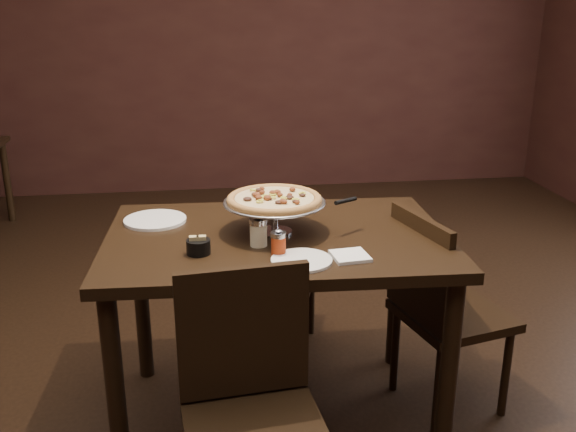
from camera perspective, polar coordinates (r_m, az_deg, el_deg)
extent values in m
cube|color=black|center=(2.87, -2.52, -17.37)|extent=(6.00, 7.00, 0.02)
cube|color=black|center=(5.83, -6.24, 15.84)|extent=(6.00, 0.02, 2.80)
cube|color=black|center=(2.48, -0.98, -2.11)|extent=(1.35, 0.93, 0.04)
cylinder|color=black|center=(2.36, -15.07, -15.08)|extent=(0.07, 0.07, 0.77)
cylinder|color=black|center=(2.45, 14.07, -13.66)|extent=(0.07, 0.07, 0.77)
cylinder|color=black|center=(3.00, -12.89, -7.26)|extent=(0.07, 0.07, 0.77)
cylinder|color=black|center=(3.07, 9.58, -6.41)|extent=(0.07, 0.07, 0.77)
cylinder|color=black|center=(5.50, -23.69, 2.79)|extent=(0.05, 0.05, 0.64)
cylinder|color=#B8B8BF|center=(2.49, -1.21, -1.38)|extent=(0.13, 0.13, 0.01)
cylinder|color=#B8B8BF|center=(2.47, -1.21, -0.14)|extent=(0.03, 0.03, 0.11)
cylinder|color=#B8B8BF|center=(2.45, -1.22, 1.09)|extent=(0.10, 0.10, 0.01)
cylinder|color=#A1A1A6|center=(2.45, -1.22, 1.22)|extent=(0.38, 0.38, 0.01)
torus|color=#A1A1A6|center=(2.45, -1.22, 1.24)|extent=(0.39, 0.39, 0.01)
cylinder|color=#9C672E|center=(2.45, -1.22, 1.41)|extent=(0.36, 0.36, 0.01)
torus|color=#9C672E|center=(2.45, -1.23, 1.50)|extent=(0.37, 0.37, 0.03)
cylinder|color=tan|center=(2.45, -1.23, 1.60)|extent=(0.30, 0.30, 0.01)
cylinder|color=beige|center=(2.35, -2.64, -1.67)|extent=(0.06, 0.06, 0.08)
cylinder|color=#B8B8BF|center=(2.33, -2.66, -0.46)|extent=(0.07, 0.07, 0.02)
ellipsoid|color=#B8B8BF|center=(2.32, -2.66, -0.07)|extent=(0.04, 0.04, 0.01)
cylinder|color=maroon|center=(2.26, -0.85, -2.68)|extent=(0.05, 0.05, 0.07)
cylinder|color=#B8B8BF|center=(2.24, -0.86, -1.66)|extent=(0.06, 0.06, 0.02)
ellipsoid|color=#B8B8BF|center=(2.24, -0.86, -1.32)|extent=(0.03, 0.03, 0.01)
cylinder|color=black|center=(2.30, -7.97, -2.72)|extent=(0.09, 0.09, 0.05)
cube|color=tan|center=(2.29, -8.34, -2.46)|extent=(0.03, 0.02, 0.06)
cube|color=tan|center=(2.29, -7.69, -2.43)|extent=(0.03, 0.02, 0.06)
cube|color=white|center=(2.26, 5.54, -3.56)|extent=(0.13, 0.13, 0.01)
cylinder|color=white|center=(2.67, -11.73, -0.35)|extent=(0.25, 0.25, 0.01)
cylinder|color=white|center=(2.21, 1.21, -3.96)|extent=(0.21, 0.21, 0.01)
cone|color=#B8B8BF|center=(2.45, 5.14, 1.28)|extent=(0.14, 0.14, 0.00)
cylinder|color=black|center=(2.45, 5.15, 1.34)|extent=(0.10, 0.07, 0.02)
cube|color=black|center=(3.17, -1.07, -5.17)|extent=(0.49, 0.49, 0.04)
cube|color=black|center=(2.92, -1.75, -2.40)|extent=(0.38, 0.15, 0.40)
cylinder|color=black|center=(3.37, 2.10, -7.51)|extent=(0.03, 0.03, 0.38)
cylinder|color=black|center=(3.42, -3.14, -7.11)|extent=(0.03, 0.03, 0.38)
cylinder|color=black|center=(3.10, 1.28, -10.03)|extent=(0.03, 0.03, 0.38)
cylinder|color=black|center=(3.15, -4.43, -9.53)|extent=(0.03, 0.03, 0.38)
cube|color=black|center=(2.06, -3.99, -10.22)|extent=(0.42, 0.07, 0.44)
cube|color=black|center=(2.80, 14.45, -8.53)|extent=(0.50, 0.50, 0.04)
cube|color=black|center=(2.60, 11.54, -4.54)|extent=(0.13, 0.41, 0.43)
cylinder|color=black|center=(2.89, 18.80, -13.08)|extent=(0.04, 0.04, 0.40)
cylinder|color=black|center=(3.11, 14.85, -10.28)|extent=(0.04, 0.04, 0.40)
cylinder|color=black|center=(2.71, 13.20, -14.83)|extent=(0.04, 0.04, 0.40)
cylinder|color=black|center=(2.95, 9.50, -11.66)|extent=(0.04, 0.04, 0.40)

